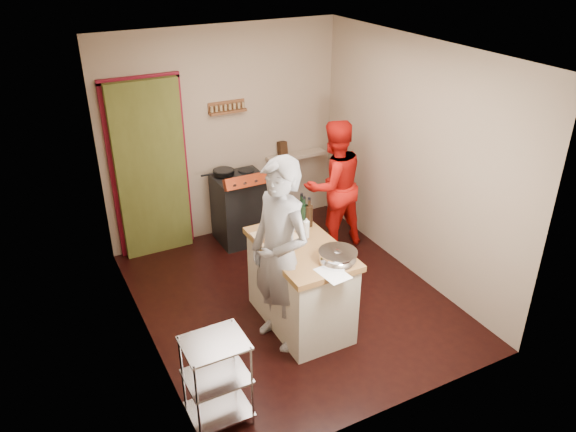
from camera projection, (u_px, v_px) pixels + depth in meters
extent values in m
plane|color=black|center=(291.00, 298.00, 6.03)|extent=(3.50, 3.50, 0.00)
cube|color=gray|center=(224.00, 135.00, 6.81)|extent=(3.00, 0.04, 2.60)
cube|color=#565B23|center=(148.00, 167.00, 6.57)|extent=(0.80, 0.40, 2.10)
cube|color=maroon|center=(113.00, 175.00, 6.35)|extent=(0.06, 0.06, 2.10)
cube|color=maroon|center=(184.00, 162.00, 6.69)|extent=(0.06, 0.06, 2.10)
cube|color=maroon|center=(138.00, 78.00, 6.04)|extent=(0.90, 0.06, 0.06)
cube|color=brown|center=(228.00, 112.00, 6.65)|extent=(0.46, 0.09, 0.03)
cube|color=brown|center=(226.00, 106.00, 6.66)|extent=(0.46, 0.02, 0.12)
cube|color=olive|center=(228.00, 107.00, 6.63)|extent=(0.42, 0.04, 0.07)
cube|color=gray|center=(296.00, 155.00, 7.30)|extent=(0.80, 0.18, 0.04)
cube|color=black|center=(283.00, 149.00, 7.17)|extent=(0.10, 0.14, 0.22)
cube|color=gray|center=(136.00, 222.00, 4.81)|extent=(0.04, 3.50, 2.60)
cube|color=gray|center=(414.00, 162.00, 6.05)|extent=(0.04, 3.50, 2.60)
cube|color=white|center=(291.00, 50.00, 4.83)|extent=(3.00, 3.50, 0.02)
cube|color=black|center=(241.00, 211.00, 6.99)|extent=(0.60, 0.55, 0.80)
cube|color=black|center=(239.00, 179.00, 6.79)|extent=(0.60, 0.55, 0.06)
cube|color=maroon|center=(249.00, 181.00, 6.53)|extent=(0.60, 0.15, 0.17)
cylinder|color=black|center=(224.00, 172.00, 6.80)|extent=(0.26, 0.26, 0.05)
cylinder|color=silver|center=(198.00, 407.00, 4.14)|extent=(0.02, 0.02, 0.80)
cylinder|color=silver|center=(252.00, 387.00, 4.32)|extent=(0.02, 0.02, 0.80)
cylinder|color=silver|center=(183.00, 376.00, 4.43)|extent=(0.02, 0.02, 0.80)
cylinder|color=silver|center=(234.00, 358.00, 4.61)|extent=(0.02, 0.02, 0.80)
cube|color=silver|center=(219.00, 409.00, 4.51)|extent=(0.48, 0.40, 0.02)
cube|color=silver|center=(217.00, 376.00, 4.35)|extent=(0.48, 0.40, 0.02)
cube|color=silver|center=(214.00, 343.00, 4.20)|extent=(0.48, 0.40, 0.02)
cube|color=beige|center=(300.00, 287.00, 5.49)|extent=(0.63, 1.11, 0.82)
cube|color=olive|center=(301.00, 248.00, 5.29)|extent=(0.69, 1.17, 0.06)
cube|color=beige|center=(277.00, 238.00, 5.38)|extent=(0.40, 0.40, 0.02)
cylinder|color=gold|center=(277.00, 236.00, 5.36)|extent=(0.32, 0.32, 0.02)
ellipsoid|color=silver|center=(338.00, 257.00, 5.00)|extent=(0.35, 0.35, 0.11)
cylinder|color=white|center=(291.00, 212.00, 5.58)|extent=(0.12, 0.12, 0.28)
cylinder|color=silver|center=(306.00, 229.00, 5.39)|extent=(0.06, 0.06, 0.17)
cube|color=white|center=(333.00, 274.00, 4.85)|extent=(0.24, 0.32, 0.00)
cylinder|color=black|center=(301.00, 208.00, 5.64)|extent=(0.08, 0.08, 0.31)
cylinder|color=black|center=(309.00, 212.00, 5.56)|extent=(0.08, 0.08, 0.31)
cylinder|color=black|center=(304.00, 211.00, 5.58)|extent=(0.08, 0.08, 0.31)
imported|color=#A0A0A5|center=(280.00, 256.00, 5.02)|extent=(0.60, 0.77, 1.86)
imported|color=red|center=(333.00, 185.00, 6.70)|extent=(0.80, 0.64, 1.61)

